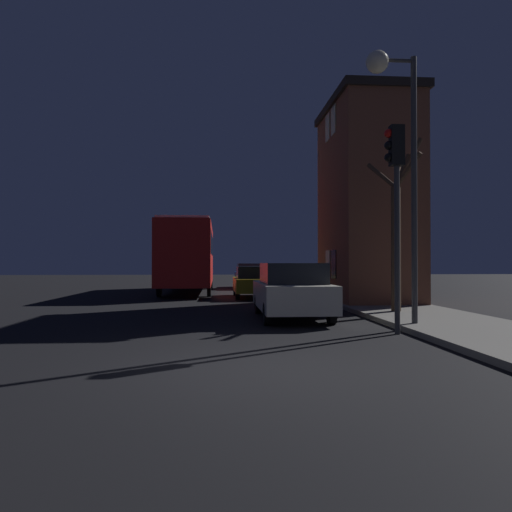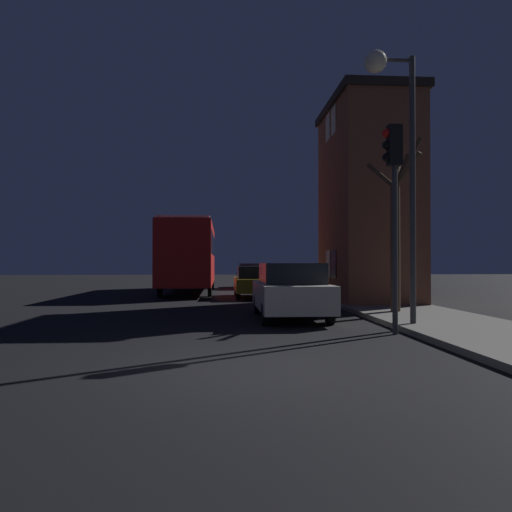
% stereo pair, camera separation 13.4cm
% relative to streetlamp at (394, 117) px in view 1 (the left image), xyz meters
% --- Properties ---
extents(ground_plane, '(120.00, 120.00, 0.00)m').
position_rel_streetlamp_xyz_m(ground_plane, '(-3.69, -4.13, -5.10)').
color(ground_plane, black).
extents(brick_building, '(3.10, 5.47, 7.81)m').
position_rel_streetlamp_xyz_m(brick_building, '(1.64, 7.55, -1.04)').
color(brick_building, brown).
rests_on(brick_building, sidewalk).
extents(streetlamp, '(1.24, 0.54, 6.56)m').
position_rel_streetlamp_xyz_m(streetlamp, '(0.00, 0.00, 0.00)').
color(streetlamp, '#38383A').
rests_on(streetlamp, sidewalk).
extents(traffic_light, '(0.43, 0.24, 4.64)m').
position_rel_streetlamp_xyz_m(traffic_light, '(-0.28, -0.88, -1.79)').
color(traffic_light, '#38383A').
rests_on(traffic_light, ground).
extents(bare_tree, '(1.54, 1.72, 5.27)m').
position_rel_streetlamp_xyz_m(bare_tree, '(1.19, 3.01, -2.43)').
color(bare_tree, '#473323').
rests_on(bare_tree, sidewalk).
extents(bus, '(2.52, 10.94, 3.66)m').
position_rel_streetlamp_xyz_m(bus, '(-5.78, 15.38, -2.93)').
color(bus, red).
rests_on(bus, ground).
extents(car_near_lane, '(1.84, 4.51, 1.57)m').
position_rel_streetlamp_xyz_m(car_near_lane, '(-2.14, 2.35, -4.30)').
color(car_near_lane, beige).
rests_on(car_near_lane, ground).
extents(car_mid_lane, '(1.89, 4.31, 1.43)m').
position_rel_streetlamp_xyz_m(car_mid_lane, '(-2.51, 11.07, -4.36)').
color(car_mid_lane, olive).
rests_on(car_mid_lane, ground).
extents(car_far_lane, '(1.75, 4.46, 1.55)m').
position_rel_streetlamp_xyz_m(car_far_lane, '(-2.20, 19.64, -4.29)').
color(car_far_lane, navy).
rests_on(car_far_lane, ground).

